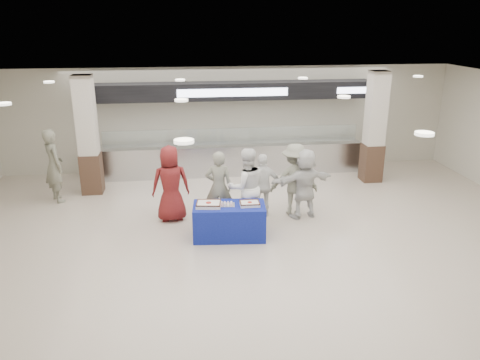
{
  "coord_description": "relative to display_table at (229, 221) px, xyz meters",
  "views": [
    {
      "loc": [
        -1.53,
        -8.39,
        4.52
      ],
      "look_at": [
        -0.24,
        1.6,
        1.07
      ],
      "focal_mm": 35.0,
      "sensor_mm": 36.0,
      "label": 1
    }
  ],
  "objects": [
    {
      "name": "civilian_maroon",
      "position": [
        -1.25,
        1.12,
        0.53
      ],
      "size": [
        0.93,
        0.65,
        1.81
      ],
      "primitive_type": "imported",
      "rotation": [
        0.0,
        0.0,
        3.23
      ],
      "color": "maroon",
      "rests_on": "ground"
    },
    {
      "name": "civilian_white",
      "position": [
        1.89,
        0.89,
        0.48
      ],
      "size": [
        1.66,
        0.87,
        1.71
      ],
      "primitive_type": "imported",
      "rotation": [
        0.0,
        0.0,
        3.38
      ],
      "color": "silver",
      "rests_on": "ground"
    },
    {
      "name": "cupcake_tray",
      "position": [
        -0.06,
        0.01,
        0.4
      ],
      "size": [
        0.37,
        0.3,
        0.06
      ],
      "color": "#B8B8BE",
      "rests_on": "display_table"
    },
    {
      "name": "column_left",
      "position": [
        -3.43,
        3.3,
        1.15
      ],
      "size": [
        0.55,
        0.55,
        3.2
      ],
      "color": "#382419",
      "rests_on": "ground"
    },
    {
      "name": "sheet_cake_right",
      "position": [
        0.44,
        -0.06,
        0.42
      ],
      "size": [
        0.42,
        0.33,
        0.09
      ],
      "color": "white",
      "rests_on": "display_table"
    },
    {
      "name": "chef_short",
      "position": [
        0.93,
        1.1,
        0.4
      ],
      "size": [
        0.94,
        0.46,
        1.55
      ],
      "primitive_type": "imported",
      "rotation": [
        0.0,
        0.0,
        3.06
      ],
      "color": "white",
      "rests_on": "ground"
    },
    {
      "name": "soldier_bg",
      "position": [
        -4.25,
        2.76,
        0.59
      ],
      "size": [
        0.77,
        0.84,
        1.93
      ],
      "primitive_type": "imported",
      "rotation": [
        0.0,
        0.0,
        2.14
      ],
      "color": "slate",
      "rests_on": "ground"
    },
    {
      "name": "ground",
      "position": [
        0.57,
        -0.9,
        -0.38
      ],
      "size": [
        14.0,
        14.0,
        0.0
      ],
      "primitive_type": "plane",
      "color": "beige",
      "rests_on": "ground"
    },
    {
      "name": "display_table",
      "position": [
        0.0,
        0.0,
        0.0
      ],
      "size": [
        1.61,
        0.91,
        0.75
      ],
      "primitive_type": "cube",
      "rotation": [
        0.0,
        0.0,
        -0.09
      ],
      "color": "navy",
      "rests_on": "ground"
    },
    {
      "name": "soldier_b",
      "position": [
        1.7,
        1.09,
        0.51
      ],
      "size": [
        1.2,
        0.76,
        1.77
      ],
      "primitive_type": "imported",
      "rotation": [
        0.0,
        0.0,
        3.05
      ],
      "color": "slate",
      "rests_on": "ground"
    },
    {
      "name": "chef_tall",
      "position": [
        0.46,
        0.64,
        0.54
      ],
      "size": [
        0.99,
        0.83,
        1.83
      ],
      "primitive_type": "imported",
      "rotation": [
        0.0,
        0.0,
        3.31
      ],
      "color": "white",
      "rests_on": "ground"
    },
    {
      "name": "column_right",
      "position": [
        4.57,
        3.3,
        1.15
      ],
      "size": [
        0.55,
        0.55,
        3.2
      ],
      "color": "#382419",
      "rests_on": "ground"
    },
    {
      "name": "sheet_cake_left",
      "position": [
        -0.44,
        -0.01,
        0.43
      ],
      "size": [
        0.57,
        0.47,
        0.1
      ],
      "color": "white",
      "rests_on": "display_table"
    },
    {
      "name": "soldier_a",
      "position": [
        -0.14,
        0.9,
        0.48
      ],
      "size": [
        0.69,
        0.52,
        1.71
      ],
      "primitive_type": "imported",
      "rotation": [
        0.0,
        0.0,
        2.95
      ],
      "color": "slate",
      "rests_on": "ground"
    },
    {
      "name": "serving_line",
      "position": [
        0.57,
        4.5,
        0.78
      ],
      "size": [
        8.7,
        0.85,
        2.8
      ],
      "color": "silver",
      "rests_on": "ground"
    }
  ]
}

